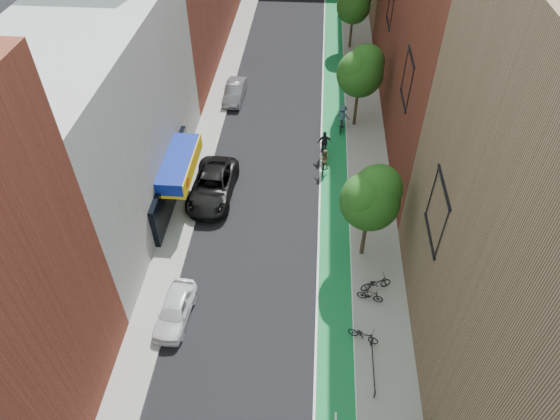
% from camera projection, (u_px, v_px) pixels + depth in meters
% --- Properties ---
extents(ground, '(160.00, 160.00, 0.00)m').
position_uv_depth(ground, '(250.00, 406.00, 23.46)').
color(ground, black).
rests_on(ground, ground).
extents(bike_lane, '(2.00, 68.00, 0.01)m').
position_uv_depth(bike_lane, '(334.00, 111.00, 42.09)').
color(bike_lane, '#147239').
rests_on(bike_lane, ground).
extents(sidewalk_left, '(2.00, 68.00, 0.15)m').
position_uv_depth(sidewalk_left, '(217.00, 106.00, 42.59)').
color(sidewalk_left, gray).
rests_on(sidewalk_left, ground).
extents(sidewalk_right, '(3.00, 68.00, 0.15)m').
position_uv_depth(sidewalk_right, '(364.00, 112.00, 41.91)').
color(sidewalk_right, gray).
rests_on(sidewalk_right, ground).
extents(building_left_white, '(8.00, 20.00, 12.00)m').
position_uv_depth(building_left_white, '(93.00, 123.00, 30.10)').
color(building_left_white, silver).
rests_on(building_left_white, ground).
extents(tree_near, '(3.40, 3.36, 6.42)m').
position_uv_depth(tree_near, '(371.00, 197.00, 27.22)').
color(tree_near, '#332619').
rests_on(tree_near, ground).
extents(tree_mid, '(3.55, 3.53, 6.74)m').
position_uv_depth(tree_mid, '(361.00, 70.00, 37.21)').
color(tree_mid, '#332619').
rests_on(tree_mid, ground).
extents(tree_far, '(3.30, 3.25, 6.21)m').
position_uv_depth(tree_far, '(354.00, 4.00, 47.64)').
color(tree_far, '#332619').
rests_on(tree_far, ground).
extents(parked_car_white, '(1.88, 4.07, 1.35)m').
position_uv_depth(parked_car_white, '(175.00, 310.00, 26.61)').
color(parked_car_white, white).
rests_on(parked_car_white, ground).
extents(parked_car_black, '(2.98, 6.13, 1.68)m').
position_uv_depth(parked_car_black, '(213.00, 186.00, 33.76)').
color(parked_car_black, black).
rests_on(parked_car_black, ground).
extents(parked_car_silver, '(1.67, 4.39, 1.43)m').
position_uv_depth(parked_car_silver, '(235.00, 92.00, 43.08)').
color(parked_car_silver, gray).
rests_on(parked_car_silver, ground).
extents(cyclist_lane_near, '(0.80, 1.70, 1.91)m').
position_uv_depth(cyclist_lane_near, '(324.00, 163.00, 35.67)').
color(cyclist_lane_near, black).
rests_on(cyclist_lane_near, ground).
extents(cyclist_lane_mid, '(1.12, 1.86, 2.16)m').
position_uv_depth(cyclist_lane_mid, '(324.00, 147.00, 37.00)').
color(cyclist_lane_mid, black).
rests_on(cyclist_lane_mid, ground).
extents(cyclist_lane_far, '(1.26, 1.89, 2.15)m').
position_uv_depth(cyclist_lane_far, '(342.00, 119.00, 39.48)').
color(cyclist_lane_far, black).
rests_on(cyclist_lane_far, ground).
extents(parked_bike_near, '(1.73, 1.13, 0.86)m').
position_uv_depth(parked_bike_near, '(363.00, 335.00, 25.62)').
color(parked_bike_near, black).
rests_on(parked_bike_near, sidewalk_right).
extents(parked_bike_mid, '(1.53, 0.74, 0.88)m').
position_uv_depth(parked_bike_mid, '(370.00, 295.00, 27.42)').
color(parked_bike_mid, black).
rests_on(parked_bike_mid, sidewalk_right).
extents(parked_bike_far, '(1.93, 1.22, 0.96)m').
position_uv_depth(parked_bike_far, '(376.00, 283.00, 27.99)').
color(parked_bike_far, black).
rests_on(parked_bike_far, sidewalk_right).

